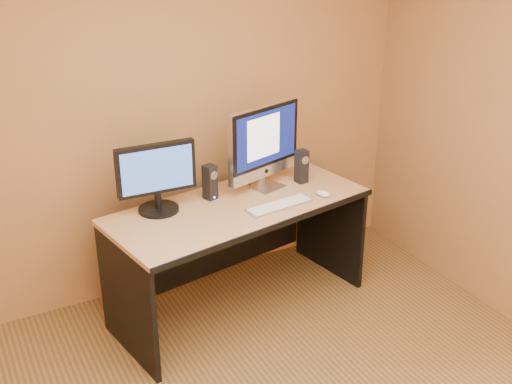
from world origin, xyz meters
The scene contains 10 objects.
walls centered at (0.00, 0.00, 1.30)m, with size 4.00×4.00×2.60m, color #A56C42, non-canonical shape.
desk centered at (0.40, 1.42, 0.40)m, with size 1.75×0.77×0.81m, color tan, non-canonical shape.
imac centered at (0.70, 1.57, 1.11)m, with size 0.62×0.23×0.60m, color silver, non-canonical shape.
second_monitor centered at (-0.10, 1.58, 1.04)m, with size 0.52×0.26×0.46m, color black, non-canonical shape.
speaker_left centered at (0.28, 1.59, 0.93)m, with size 0.07×0.08×0.24m, color black, non-canonical shape.
speaker_right centered at (0.97, 1.55, 0.93)m, with size 0.07×0.08×0.24m, color black, non-canonical shape.
keyboard centered at (0.63, 1.26, 0.82)m, with size 0.47×0.13×0.02m, color silver.
mouse centered at (0.97, 1.27, 0.83)m, with size 0.06×0.11×0.04m, color white.
cable_a centered at (0.69, 1.73, 0.81)m, with size 0.01×0.01×0.24m, color black.
cable_b centered at (0.63, 1.76, 0.81)m, with size 0.01×0.01×0.20m, color black.
Camera 1 is at (-1.30, -2.04, 2.63)m, focal length 45.00 mm.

